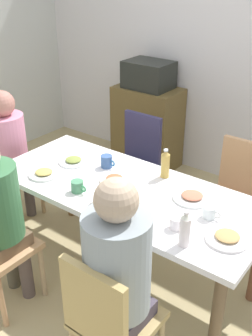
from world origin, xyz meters
name	(u,v)px	position (x,y,z in m)	size (l,w,h in m)	color
ground_plane	(126,271)	(0.00, 0.00, 0.00)	(5.94, 5.94, 0.00)	tan
wall_back	(246,56)	(0.00, 1.88, 1.30)	(5.19, 0.12, 2.60)	silver
dining_table	(126,198)	(0.00, 0.00, 0.65)	(1.93, 0.82, 0.74)	white
chair_1	(5,163)	(-1.35, 0.00, 0.51)	(0.40, 0.40, 0.90)	tan
person_1	(8,144)	(-1.26, 0.00, 0.72)	(0.32, 0.32, 1.18)	#4F4645
chair_2	(136,158)	(-0.48, 0.79, 0.51)	(0.40, 0.40, 0.90)	#294043
chair_3	(108,320)	(0.48, -0.79, 0.51)	(0.40, 0.40, 0.90)	tan
person_3	(118,270)	(0.48, -0.70, 0.77)	(0.33, 0.33, 1.29)	#3C3646
chair_4	(236,191)	(0.48, 0.79, 0.51)	(0.40, 0.40, 0.90)	tan
plate_0	(73,161)	(-0.54, 0.05, 0.75)	(0.22, 0.22, 0.04)	white
plate_1	(135,211)	(0.23, -0.21, 0.75)	(0.26, 0.26, 0.04)	silver
plate_2	(192,197)	(0.43, 0.14, 0.75)	(0.25, 0.25, 0.04)	silver
plate_3	(227,238)	(0.79, -0.12, 0.75)	(0.25, 0.25, 0.04)	silver
plate_4	(114,180)	(-0.12, 0.02, 0.75)	(0.21, 0.21, 0.04)	#ECE1C6
plate_5	(44,173)	(-0.57, -0.22, 0.75)	(0.22, 0.22, 0.04)	silver
cup_0	(119,215)	(0.20, -0.33, 0.78)	(0.11, 0.08, 0.07)	#C84F44
cup_1	(107,161)	(-0.30, 0.15, 0.79)	(0.12, 0.08, 0.09)	#3C5D99
cup_2	(102,196)	(-0.01, -0.24, 0.79)	(0.13, 0.09, 0.09)	#E2CE4D
cup_3	(78,186)	(-0.22, -0.24, 0.78)	(0.12, 0.08, 0.08)	#4A8A63
cup_4	(177,223)	(0.51, -0.19, 0.78)	(0.11, 0.08, 0.07)	white
cup_5	(210,212)	(0.61, 0.02, 0.78)	(0.12, 0.08, 0.07)	white
bottle_0	(185,230)	(0.62, -0.30, 0.84)	(0.06, 0.06, 0.22)	silver
bottle_1	(165,164)	(0.13, 0.29, 0.84)	(0.06, 0.06, 0.21)	gold
side_cabinet	(147,127)	(-0.90, 1.58, 0.45)	(0.70, 0.44, 0.90)	brown
microwave	(149,75)	(-0.90, 1.58, 1.04)	(0.48, 0.36, 0.28)	black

